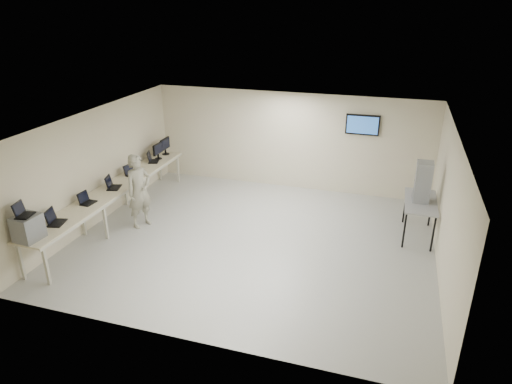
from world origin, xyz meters
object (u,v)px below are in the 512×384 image
(equipment_box, at_px, (28,228))
(workbench, at_px, (115,190))
(side_table, at_px, (421,204))
(soldier, at_px, (139,191))

(equipment_box, bearing_deg, workbench, 92.62)
(side_table, bearing_deg, soldier, -167.63)
(soldier, relative_size, side_table, 1.21)
(equipment_box, bearing_deg, side_table, 33.54)
(equipment_box, xyz_separation_m, soldier, (0.79, 2.70, -0.23))
(side_table, bearing_deg, equipment_box, -150.39)
(soldier, bearing_deg, workbench, 110.04)
(equipment_box, relative_size, soldier, 0.27)
(workbench, bearing_deg, soldier, -3.71)
(equipment_box, distance_m, soldier, 2.82)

